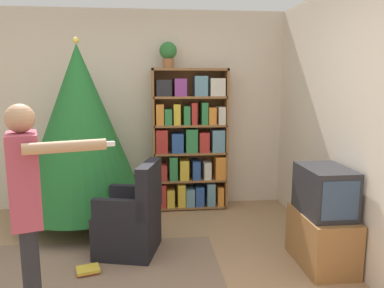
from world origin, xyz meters
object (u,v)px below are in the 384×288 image
(television, at_px, (325,191))
(armchair, at_px, (132,221))
(standing_person, at_px, (28,204))
(bookshelf, at_px, (190,143))
(christmas_tree, at_px, (80,128))
(potted_plant, at_px, (168,53))

(television, distance_m, armchair, 1.86)
(standing_person, bearing_deg, bookshelf, 134.85)
(christmas_tree, xyz_separation_m, potted_plant, (1.04, 0.47, 0.88))
(television, relative_size, standing_person, 0.37)
(bookshelf, bearing_deg, potted_plant, 178.21)
(bookshelf, bearing_deg, christmas_tree, -160.56)
(armchair, xyz_separation_m, standing_person, (-0.58, -1.17, 0.60))
(bookshelf, height_order, television, bookshelf)
(standing_person, xyz_separation_m, potted_plant, (1.02, 2.45, 1.12))
(television, relative_size, potted_plant, 1.75)
(armchair, relative_size, standing_person, 0.59)
(christmas_tree, distance_m, standing_person, 1.99)
(bookshelf, distance_m, television, 2.02)
(standing_person, bearing_deg, television, 89.95)
(television, height_order, armchair, television)
(potted_plant, bearing_deg, armchair, -108.99)
(potted_plant, bearing_deg, christmas_tree, -155.56)
(christmas_tree, height_order, standing_person, christmas_tree)
(television, xyz_separation_m, armchair, (-1.77, 0.45, -0.39))
(bookshelf, xyz_separation_m, television, (1.05, -1.72, -0.17))
(bookshelf, bearing_deg, armchair, -119.37)
(bookshelf, relative_size, armchair, 2.01)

